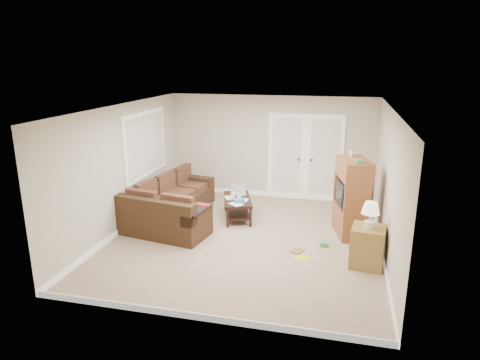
% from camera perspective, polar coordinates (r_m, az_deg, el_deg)
% --- Properties ---
extents(floor, '(5.50, 5.50, 0.00)m').
position_cam_1_polar(floor, '(8.29, 0.77, -7.83)').
color(floor, tan).
rests_on(floor, ground).
extents(ceiling, '(5.00, 5.50, 0.02)m').
position_cam_1_polar(ceiling, '(7.64, 0.84, 9.61)').
color(ceiling, white).
rests_on(ceiling, wall_back).
extents(wall_left, '(0.02, 5.50, 2.50)m').
position_cam_1_polar(wall_left, '(8.75, -15.39, 1.52)').
color(wall_left, beige).
rests_on(wall_left, floor).
extents(wall_right, '(0.02, 5.50, 2.50)m').
position_cam_1_polar(wall_right, '(7.74, 19.16, -0.64)').
color(wall_right, beige).
rests_on(wall_right, floor).
extents(wall_back, '(5.00, 0.02, 2.50)m').
position_cam_1_polar(wall_back, '(10.50, 4.10, 4.39)').
color(wall_back, beige).
rests_on(wall_back, floor).
extents(wall_front, '(5.00, 0.02, 2.50)m').
position_cam_1_polar(wall_front, '(5.37, -5.71, -7.04)').
color(wall_front, beige).
rests_on(wall_front, floor).
extents(baseboards, '(5.00, 5.50, 0.10)m').
position_cam_1_polar(baseboards, '(8.27, 0.77, -7.51)').
color(baseboards, white).
rests_on(baseboards, floor).
extents(french_doors, '(1.80, 0.05, 2.13)m').
position_cam_1_polar(french_doors, '(10.41, 8.67, 2.94)').
color(french_doors, white).
rests_on(french_doors, floor).
extents(window_left, '(0.05, 1.92, 1.42)m').
position_cam_1_polar(window_left, '(9.54, -12.48, 4.72)').
color(window_left, white).
rests_on(window_left, wall_left).
extents(sectional_sofa, '(1.86, 2.87, 0.81)m').
position_cam_1_polar(sectional_sofa, '(9.13, -9.28, -3.64)').
color(sectional_sofa, '#3B2616').
rests_on(sectional_sofa, floor).
extents(coffee_table, '(0.86, 1.22, 0.75)m').
position_cam_1_polar(coffee_table, '(9.25, -0.35, -3.63)').
color(coffee_table, black).
rests_on(coffee_table, floor).
extents(tv_armoire, '(0.72, 1.04, 1.62)m').
position_cam_1_polar(tv_armoire, '(8.53, 14.69, -2.22)').
color(tv_armoire, brown).
rests_on(tv_armoire, floor).
extents(side_cabinet, '(0.59, 0.59, 1.11)m').
position_cam_1_polar(side_cabinet, '(7.43, 16.66, -8.09)').
color(side_cabinet, olive).
rests_on(side_cabinet, floor).
extents(space_heater, '(0.15, 0.13, 0.32)m').
position_cam_1_polar(space_heater, '(10.15, 15.64, -2.95)').
color(space_heater, white).
rests_on(space_heater, floor).
extents(floor_magazine, '(0.27, 0.22, 0.01)m').
position_cam_1_polar(floor_magazine, '(7.61, 8.29, -10.27)').
color(floor_magazine, gold).
rests_on(floor_magazine, floor).
extents(floor_greenbox, '(0.17, 0.20, 0.07)m').
position_cam_1_polar(floor_greenbox, '(8.14, 11.08, -8.33)').
color(floor_greenbox, '#3F8B56').
rests_on(floor_greenbox, floor).
extents(floor_book, '(0.27, 0.30, 0.02)m').
position_cam_1_polar(floor_book, '(7.90, 7.07, -9.15)').
color(floor_book, brown).
rests_on(floor_book, floor).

